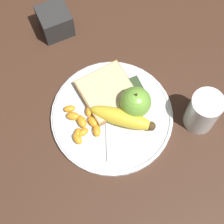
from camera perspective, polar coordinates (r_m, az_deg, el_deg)
ground_plane at (r=0.88m, az=0.00°, el=-0.79°), size 3.00×3.00×0.00m
plate at (r=0.87m, az=0.00°, el=-0.60°), size 0.28×0.28×0.01m
juice_glass at (r=0.85m, az=13.66°, el=-0.02°), size 0.07×0.07×0.11m
apple at (r=0.84m, az=3.60°, el=1.51°), size 0.07×0.07×0.08m
banana at (r=0.85m, az=1.64°, el=-0.93°), size 0.13×0.14×0.04m
bread_slice at (r=0.88m, az=-0.59°, el=2.99°), size 0.14×0.13×0.02m
fork at (r=0.87m, az=-0.61°, el=-0.56°), size 0.18×0.09×0.00m
jam_packet at (r=0.89m, az=3.32°, el=3.72°), size 0.04×0.04×0.02m
orange_segment_0 at (r=0.86m, az=-4.62°, el=-1.44°), size 0.03×0.02×0.02m
orange_segment_1 at (r=0.87m, az=-6.50°, el=0.49°), size 0.02×0.03×0.02m
orange_segment_2 at (r=0.87m, az=-3.40°, el=0.31°), size 0.04×0.03×0.02m
orange_segment_3 at (r=0.86m, az=-5.92°, el=-0.63°), size 0.03×0.04×0.02m
orange_segment_4 at (r=0.85m, az=-2.34°, el=-2.85°), size 0.03×0.03×0.02m
orange_segment_5 at (r=0.85m, az=-5.26°, el=-3.24°), size 0.03×0.03×0.01m
orange_segment_6 at (r=0.85m, az=-4.48°, el=-3.11°), size 0.02×0.03×0.02m
orange_segment_7 at (r=0.85m, az=-2.87°, el=-1.61°), size 0.03×0.03×0.02m
orange_segment_8 at (r=0.86m, az=-2.08°, el=-0.45°), size 0.03×0.03×0.01m
orange_segment_9 at (r=0.84m, az=-5.29°, el=-4.08°), size 0.03×0.02×0.02m
condiment_caddy at (r=0.98m, az=-8.68°, el=13.52°), size 0.08×0.08×0.07m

